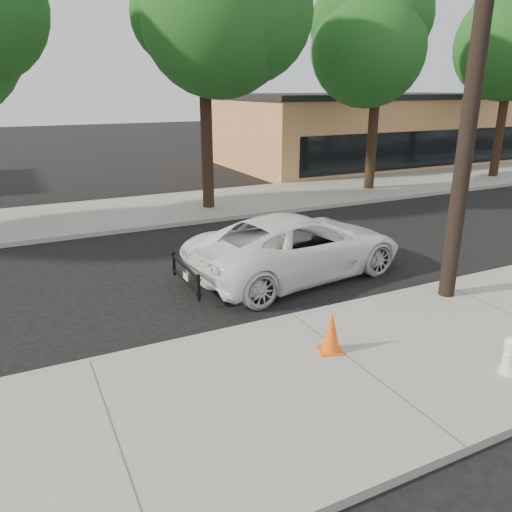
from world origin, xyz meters
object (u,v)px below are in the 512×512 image
utility_pole (474,79)px  traffic_cone (331,332)px  police_cruiser (298,246)px  fire_hydrant (511,356)px

utility_pole → traffic_cone: 5.71m
utility_pole → police_cruiser: utility_pole is taller
police_cruiser → traffic_cone: size_ratio=7.47×
fire_hydrant → utility_pole: bearing=36.9°
police_cruiser → fire_hydrant: police_cruiser is taller
police_cruiser → utility_pole: bearing=-150.8°
police_cruiser → fire_hydrant: bearing=177.9°
fire_hydrant → traffic_cone: traffic_cone is taller
utility_pole → police_cruiser: size_ratio=1.60×
fire_hydrant → traffic_cone: bearing=115.7°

